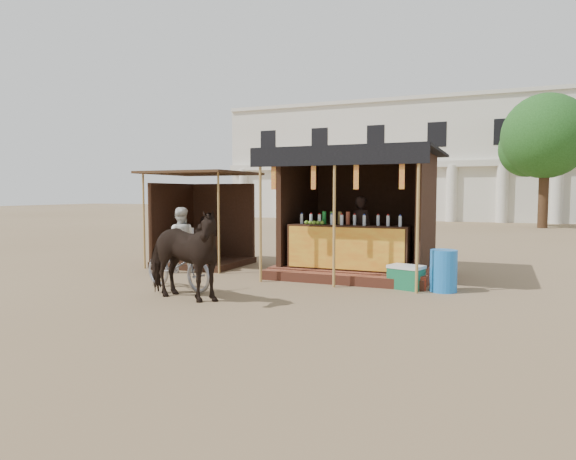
# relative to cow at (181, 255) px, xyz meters

# --- Properties ---
(ground) EXTENTS (120.00, 120.00, 0.00)m
(ground) POSITION_rel_cow_xyz_m (1.08, 0.62, -0.79)
(ground) COLOR #846B4C
(ground) RESTS_ON ground
(main_stall) EXTENTS (3.60, 3.61, 2.78)m
(main_stall) POSITION_rel_cow_xyz_m (2.08, 3.98, 0.23)
(main_stall) COLOR brown
(main_stall) RESTS_ON ground
(secondary_stall) EXTENTS (2.40, 2.40, 2.38)m
(secondary_stall) POSITION_rel_cow_xyz_m (-2.09, 3.86, 0.06)
(secondary_stall) COLOR #321C12
(secondary_stall) RESTS_ON ground
(cow) EXTENTS (1.99, 1.17, 1.58)m
(cow) POSITION_rel_cow_xyz_m (0.00, 0.00, 0.00)
(cow) COLOR black
(cow) RESTS_ON ground
(motorbike) EXTENTS (1.92, 1.10, 0.95)m
(motorbike) POSITION_rel_cow_xyz_m (-0.64, 0.84, -0.31)
(motorbike) COLOR #95959D
(motorbike) RESTS_ON ground
(bystander) EXTENTS (0.92, 0.84, 1.52)m
(bystander) POSITION_rel_cow_xyz_m (-1.82, 2.62, -0.03)
(bystander) COLOR silver
(bystander) RESTS_ON ground
(blue_barrel) EXTENTS (0.63, 0.63, 0.79)m
(blue_barrel) POSITION_rel_cow_xyz_m (4.12, 2.54, -0.39)
(blue_barrel) COLOR blue
(blue_barrel) RESTS_ON ground
(red_crate) EXTENTS (0.43, 0.46, 0.27)m
(red_crate) POSITION_rel_cow_xyz_m (3.60, 2.62, -0.65)
(red_crate) COLOR maroon
(red_crate) RESTS_ON ground
(cooler) EXTENTS (0.74, 0.61, 0.46)m
(cooler) POSITION_rel_cow_xyz_m (3.42, 2.56, -0.56)
(cooler) COLOR #186C44
(cooler) RESTS_ON ground
(background_building) EXTENTS (26.00, 7.45, 8.18)m
(background_building) POSITION_rel_cow_xyz_m (-0.92, 30.57, 3.19)
(background_building) COLOR silver
(background_building) RESTS_ON ground
(tree) EXTENTS (4.50, 4.40, 7.00)m
(tree) POSITION_rel_cow_xyz_m (6.89, 22.77, 3.84)
(tree) COLOR #382314
(tree) RESTS_ON ground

